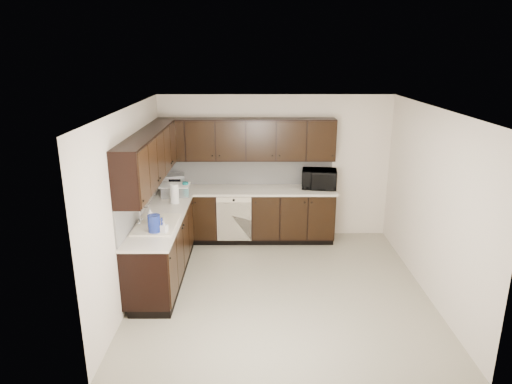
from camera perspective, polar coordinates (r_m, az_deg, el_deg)
floor at (r=6.59m, az=2.99°, el=-11.78°), size 4.00×4.00×0.00m
ceiling at (r=5.81m, az=3.37°, el=10.36°), size 4.00×4.00×0.00m
wall_back at (r=8.00m, az=2.37°, el=3.14°), size 4.00×0.02×2.50m
wall_left at (r=6.29m, az=-15.34°, el=-1.38°), size 0.02×4.00×2.50m
wall_right at (r=6.51m, az=21.03°, el=-1.30°), size 0.02×4.00×2.50m
wall_front at (r=4.24m, az=4.71°, el=-10.03°), size 4.00×0.02×2.50m
lower_cabinets at (r=7.43m, az=-5.22°, el=-4.81°), size 3.00×2.80×0.90m
countertop at (r=7.26m, az=-5.35°, el=-1.11°), size 3.03×2.83×0.04m
backsplash at (r=7.40m, az=-6.88°, el=1.32°), size 3.00×2.80×0.48m
upper_cabinets at (r=7.14m, az=-6.22°, el=5.63°), size 3.00×2.80×0.70m
dishwasher at (r=7.64m, az=-2.76°, el=-3.06°), size 0.58×0.04×0.78m
sink at (r=6.33m, az=-12.31°, el=-4.60°), size 0.54×0.82×0.42m
microwave at (r=7.87m, az=7.89°, el=1.63°), size 0.63×0.46×0.32m
soap_bottle_a at (r=5.98m, az=-11.41°, el=-4.34°), size 0.10×0.10×0.17m
soap_bottle_b at (r=6.35m, az=-13.10°, el=-2.90°), size 0.10×0.10×0.23m
toaster_oven at (r=7.94m, az=-10.30°, el=1.32°), size 0.42×0.34×0.24m
storage_bin at (r=7.52m, az=-10.09°, el=0.20°), size 0.50×0.40×0.17m
blue_pitcher at (r=6.01m, az=-12.61°, el=-3.95°), size 0.21×0.21×0.24m
teal_tumbler at (r=7.51m, az=-8.80°, el=0.40°), size 0.11×0.11×0.22m
paper_towel_roll at (r=7.13m, az=-10.16°, el=-0.20°), size 0.18×0.18×0.30m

